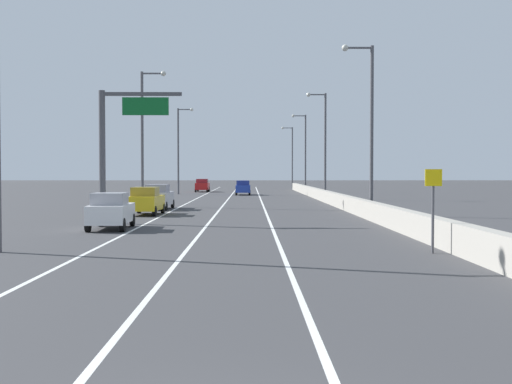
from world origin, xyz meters
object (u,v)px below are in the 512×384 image
(lamp_post_left_near, at_px, (3,73))
(car_yellow_2, at_px, (146,201))
(lamp_post_right_second, at_px, (368,119))
(lamp_post_left_mid, at_px, (145,130))
(speed_advisory_sign, at_px, (433,204))
(overhead_sign_gantry, at_px, (115,140))
(car_red_3, at_px, (202,185))
(car_white_1, at_px, (111,211))
(lamp_post_right_fifth, at_px, (291,153))
(lamp_post_right_fourth, at_px, (304,148))
(car_blue_0, at_px, (243,188))
(lamp_post_left_far, at_px, (180,145))
(lamp_post_right_third, at_px, (323,139))
(car_silver_4, at_px, (159,197))

(lamp_post_left_near, relative_size, car_yellow_2, 2.69)
(lamp_post_right_second, relative_size, lamp_post_left_near, 1.00)
(lamp_post_right_second, xyz_separation_m, lamp_post_left_mid, (-16.66, 11.07, 0.00))
(speed_advisory_sign, bearing_deg, overhead_sign_gantry, 136.18)
(car_red_3, bearing_deg, car_white_1, -90.04)
(lamp_post_right_fifth, height_order, car_red_3, lamp_post_right_fifth)
(lamp_post_right_fourth, distance_m, lamp_post_left_near, 72.08)
(lamp_post_right_fifth, height_order, lamp_post_left_mid, same)
(lamp_post_right_second, height_order, car_blue_0, lamp_post_right_second)
(lamp_post_right_fifth, bearing_deg, lamp_post_left_mid, -104.20)
(lamp_post_left_near, bearing_deg, lamp_post_right_fifth, 80.17)
(lamp_post_left_near, relative_size, lamp_post_left_far, 1.00)
(lamp_post_right_third, xyz_separation_m, lamp_post_right_fifth, (-0.12, 50.73, 0.00))
(lamp_post_right_third, height_order, car_yellow_2, lamp_post_right_third)
(overhead_sign_gantry, relative_size, lamp_post_right_second, 0.66)
(lamp_post_right_third, bearing_deg, lamp_post_left_far, 136.46)
(car_red_3, xyz_separation_m, car_silver_4, (-0.13, -44.16, 0.02))
(car_yellow_2, bearing_deg, overhead_sign_gantry, -94.55)
(speed_advisory_sign, relative_size, car_yellow_2, 0.71)
(car_red_3, relative_size, car_silver_4, 0.92)
(car_blue_0, bearing_deg, car_yellow_2, -99.19)
(car_white_1, height_order, car_red_3, car_red_3)
(lamp_post_left_mid, xyz_separation_m, lamp_post_left_far, (-0.41, 30.44, 0.00))
(overhead_sign_gantry, relative_size, car_silver_4, 1.60)
(car_yellow_2, bearing_deg, car_red_3, 89.96)
(speed_advisory_sign, xyz_separation_m, lamp_post_right_third, (1.29, 45.22, 4.68))
(overhead_sign_gantry, distance_m, lamp_post_right_fourth, 59.15)
(overhead_sign_gantry, xyz_separation_m, lamp_post_left_mid, (-1.18, 17.39, 1.72))
(car_white_1, distance_m, car_silver_4, 17.43)
(overhead_sign_gantry, relative_size, car_yellow_2, 1.78)
(overhead_sign_gantry, relative_size, lamp_post_right_third, 0.66)
(car_yellow_2, bearing_deg, lamp_post_right_fifth, 78.94)
(lamp_post_left_mid, xyz_separation_m, car_white_1, (1.73, -21.17, -5.52))
(lamp_post_right_fifth, relative_size, lamp_post_left_far, 1.00)
(lamp_post_left_mid, xyz_separation_m, car_yellow_2, (1.75, -10.26, -5.50))
(lamp_post_right_third, distance_m, lamp_post_left_mid, 21.89)
(lamp_post_right_fourth, distance_m, car_yellow_2, 52.40)
(car_white_1, relative_size, car_yellow_2, 1.00)
(lamp_post_right_fourth, relative_size, car_yellow_2, 2.69)
(lamp_post_right_second, distance_m, car_red_3, 53.89)
(lamp_post_left_far, height_order, car_silver_4, lamp_post_left_far)
(lamp_post_right_second, xyz_separation_m, lamp_post_right_fifth, (-0.20, 76.10, 0.00))
(lamp_post_right_third, height_order, lamp_post_left_mid, same)
(lamp_post_right_fourth, height_order, lamp_post_left_far, same)
(speed_advisory_sign, height_order, lamp_post_right_third, lamp_post_right_third)
(speed_advisory_sign, bearing_deg, lamp_post_right_third, 88.36)
(lamp_post_right_fourth, xyz_separation_m, car_yellow_2, (-14.94, -49.92, -5.50))
(lamp_post_left_near, bearing_deg, car_blue_0, 82.20)
(car_red_3, bearing_deg, overhead_sign_gantry, -90.60)
(lamp_post_right_fifth, distance_m, car_blue_0, 38.64)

